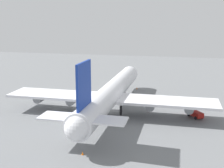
# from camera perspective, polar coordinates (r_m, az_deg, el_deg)

# --- Properties ---
(ground_plane) EXTENTS (267.39, 267.39, 0.00)m
(ground_plane) POSITION_cam_1_polar(r_m,az_deg,el_deg) (90.94, -0.00, -5.19)
(ground_plane) COLOR slate
(cargo_airplane) EXTENTS (66.85, 60.79, 18.72)m
(cargo_airplane) POSITION_cam_1_polar(r_m,az_deg,el_deg) (88.97, -0.06, -1.71)
(cargo_airplane) COLOR silver
(cargo_airplane) RESTS_ON ground_plane
(fuel_truck) EXTENTS (5.44, 4.60, 2.28)m
(fuel_truck) POSITION_cam_1_polar(r_m,az_deg,el_deg) (88.41, 15.50, -5.38)
(fuel_truck) COLOR #B21E19
(fuel_truck) RESTS_ON ground_plane
(safety_cone_nose) EXTENTS (0.52, 0.52, 0.74)m
(safety_cone_nose) POSITION_cam_1_polar(r_m,az_deg,el_deg) (118.81, 4.74, -0.79)
(safety_cone_nose) COLOR orange
(safety_cone_nose) RESTS_ON ground_plane
(safety_cone_tail) EXTENTS (0.49, 0.49, 0.70)m
(safety_cone_tail) POSITION_cam_1_polar(r_m,az_deg,el_deg) (63.64, -5.61, -12.98)
(safety_cone_tail) COLOR orange
(safety_cone_tail) RESTS_ON ground_plane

